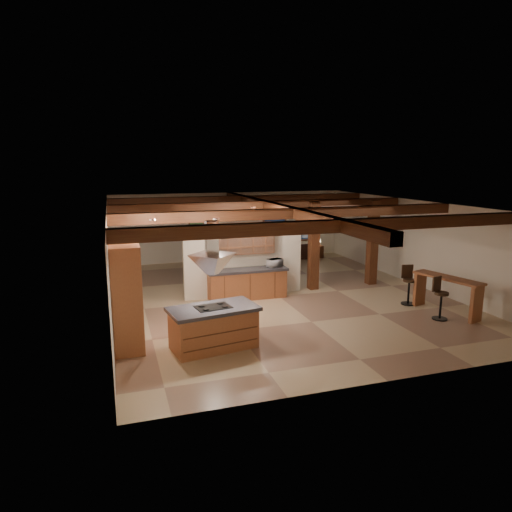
% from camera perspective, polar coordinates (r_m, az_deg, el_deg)
% --- Properties ---
extents(ground, '(12.00, 12.00, 0.00)m').
position_cam_1_polar(ground, '(14.44, 2.86, -5.06)').
color(ground, tan).
rests_on(ground, ground).
extents(room_walls, '(12.00, 12.00, 12.00)m').
position_cam_1_polar(room_walls, '(14.04, 2.93, 1.92)').
color(room_walls, beige).
rests_on(room_walls, ground).
extents(ceiling_beams, '(10.00, 12.00, 0.28)m').
position_cam_1_polar(ceiling_beams, '(13.91, 2.97, 5.90)').
color(ceiling_beams, '#36130D').
rests_on(ceiling_beams, room_walls).
extents(timber_posts, '(2.50, 0.30, 2.90)m').
position_cam_1_polar(timber_posts, '(15.52, 10.96, 2.59)').
color(timber_posts, '#36130D').
rests_on(timber_posts, ground).
extents(partition_wall, '(3.80, 0.18, 2.20)m').
position_cam_1_polar(partition_wall, '(14.32, -1.55, -0.65)').
color(partition_wall, beige).
rests_on(partition_wall, ground).
extents(pantry_cabinet, '(0.67, 1.60, 2.40)m').
position_cam_1_polar(pantry_cabinet, '(10.76, -15.90, -4.66)').
color(pantry_cabinet, brown).
rests_on(pantry_cabinet, ground).
extents(back_counter, '(2.50, 0.66, 0.94)m').
position_cam_1_polar(back_counter, '(14.10, -1.09, -3.45)').
color(back_counter, brown).
rests_on(back_counter, ground).
extents(upper_display_cabinet, '(1.80, 0.36, 0.95)m').
position_cam_1_polar(upper_display_cabinet, '(14.01, -1.35, 2.20)').
color(upper_display_cabinet, brown).
rests_on(upper_display_cabinet, partition_wall).
extents(range_hood, '(1.10, 1.10, 1.40)m').
position_cam_1_polar(range_hood, '(10.06, -5.47, -1.94)').
color(range_hood, silver).
rests_on(range_hood, room_walls).
extents(back_windows, '(2.70, 0.07, 1.70)m').
position_cam_1_polar(back_windows, '(20.56, 4.43, 4.16)').
color(back_windows, '#36130D').
rests_on(back_windows, room_walls).
extents(framed_art, '(0.65, 0.05, 0.85)m').
position_cam_1_polar(framed_art, '(19.34, -7.49, 4.23)').
color(framed_art, '#36130D').
rests_on(framed_art, room_walls).
extents(recessed_cans, '(3.16, 2.46, 0.03)m').
position_cam_1_polar(recessed_cans, '(11.34, -5.64, 5.16)').
color(recessed_cans, silver).
rests_on(recessed_cans, room_walls).
extents(kitchen_island, '(2.11, 1.35, 0.98)m').
position_cam_1_polar(kitchen_island, '(10.43, -5.33, -8.85)').
color(kitchen_island, brown).
rests_on(kitchen_island, ground).
extents(dining_table, '(2.02, 1.20, 0.69)m').
position_cam_1_polar(dining_table, '(17.12, -2.75, -1.22)').
color(dining_table, '#37160D').
rests_on(dining_table, ground).
extents(sofa, '(2.31, 1.05, 0.66)m').
position_cam_1_polar(sofa, '(20.19, 4.57, 0.65)').
color(sofa, black).
rests_on(sofa, ground).
extents(microwave, '(0.53, 0.44, 0.25)m').
position_cam_1_polar(microwave, '(14.24, 2.37, -0.87)').
color(microwave, '#BBBBC0').
rests_on(microwave, back_counter).
extents(bar_counter, '(0.98, 2.05, 1.04)m').
position_cam_1_polar(bar_counter, '(13.72, 22.76, -3.81)').
color(bar_counter, brown).
rests_on(bar_counter, ground).
extents(side_table, '(0.43, 0.43, 0.53)m').
position_cam_1_polar(side_table, '(20.49, 7.67, 0.57)').
color(side_table, '#36130D').
rests_on(side_table, ground).
extents(table_lamp, '(0.30, 0.30, 0.35)m').
position_cam_1_polar(table_lamp, '(20.40, 7.71, 1.98)').
color(table_lamp, black).
rests_on(table_lamp, side_table).
extents(bar_stool_a, '(0.42, 0.43, 1.15)m').
position_cam_1_polar(bar_stool_a, '(13.17, 22.00, -4.90)').
color(bar_stool_a, black).
rests_on(bar_stool_a, ground).
extents(bar_stool_b, '(0.41, 0.43, 1.17)m').
position_cam_1_polar(bar_stool_b, '(14.24, 18.52, -3.42)').
color(bar_stool_b, black).
rests_on(bar_stool_b, ground).
extents(dining_chairs, '(2.25, 2.25, 1.18)m').
position_cam_1_polar(dining_chairs, '(17.07, -2.76, -0.40)').
color(dining_chairs, '#36130D').
rests_on(dining_chairs, ground).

